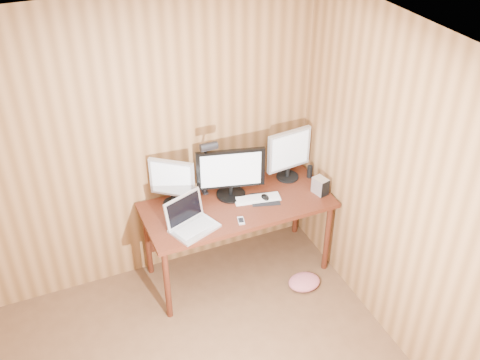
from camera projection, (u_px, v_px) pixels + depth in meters
room_shell at (196, 338)px, 2.91m from camera, size 4.00×4.00×4.00m
desk at (234, 210)px, 4.86m from camera, size 1.60×0.70×0.75m
monitor_center at (231, 173)px, 4.71m from camera, size 0.57×0.25×0.45m
monitor_left at (172, 182)px, 4.60m from camera, size 0.32×0.26×0.43m
monitor_right at (289, 153)px, 4.93m from camera, size 0.42×0.20×0.47m
laptop at (190, 220)px, 4.44m from camera, size 0.43×0.39×0.26m
keyboard at (257, 199)px, 4.78m from camera, size 0.41×0.19×0.02m
mousepad at (265, 199)px, 4.79m from camera, size 0.28×0.26×0.00m
mouse at (265, 197)px, 4.78m from camera, size 0.08×0.11×0.04m
hard_drive at (320, 186)px, 4.83m from camera, size 0.12×0.15×0.15m
phone at (241, 221)px, 4.53m from camera, size 0.07×0.11×0.01m
speaker at (310, 172)px, 5.04m from camera, size 0.05×0.05×0.12m
desk_lamp at (207, 160)px, 4.60m from camera, size 0.14×0.20×0.61m
fabric_pile at (304, 282)px, 4.95m from camera, size 0.33×0.28×0.09m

